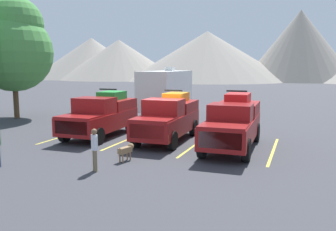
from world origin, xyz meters
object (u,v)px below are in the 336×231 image
(pickup_truck_c, at_px, (233,122))
(camper_trailer_a, at_px, (166,90))
(pickup_truck_b, at_px, (168,118))
(person_b, at_px, (95,147))
(pickup_truck_a, at_px, (102,115))
(dog, at_px, (127,150))

(pickup_truck_c, bearing_deg, camper_trailer_a, 127.29)
(pickup_truck_b, distance_m, person_b, 6.02)
(pickup_truck_a, height_order, pickup_truck_b, pickup_truck_b)
(camper_trailer_a, relative_size, person_b, 4.68)
(pickup_truck_a, bearing_deg, pickup_truck_b, 3.44)
(pickup_truck_a, relative_size, camper_trailer_a, 0.73)
(pickup_truck_a, height_order, camper_trailer_a, camper_trailer_a)
(pickup_truck_a, bearing_deg, person_b, -60.83)
(pickup_truck_c, height_order, dog, pickup_truck_c)
(pickup_truck_a, relative_size, pickup_truck_b, 0.99)
(pickup_truck_c, height_order, person_b, pickup_truck_c)
(camper_trailer_a, bearing_deg, pickup_truck_b, -68.00)
(camper_trailer_a, relative_size, dog, 8.21)
(person_b, bearing_deg, dog, 77.02)
(pickup_truck_b, height_order, dog, pickup_truck_b)
(pickup_truck_c, distance_m, camper_trailer_a, 11.19)
(camper_trailer_a, bearing_deg, dog, -75.76)
(pickup_truck_b, xyz_separation_m, person_b, (-0.56, -5.99, -0.27))
(pickup_truck_a, distance_m, camper_trailer_a, 8.61)
(pickup_truck_c, bearing_deg, dog, -133.64)
(pickup_truck_a, xyz_separation_m, camper_trailer_a, (0.41, 8.57, 0.78))
(camper_trailer_a, xyz_separation_m, dog, (3.20, -12.62, -1.49))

